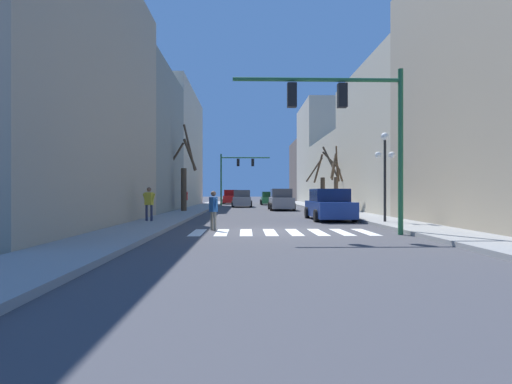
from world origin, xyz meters
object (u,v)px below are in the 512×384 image
Objects in this scene: car_at_intersection at (281,200)px; pedestrian_crossing_street at (149,201)px; street_tree_right_mid at (324,181)px; traffic_signal_near at (352,115)px; car_parked_left_near at (242,199)px; pedestrian_near_right_corner at (213,207)px; car_parked_left_far at (269,199)px; street_lamp_right_corner at (385,158)px; car_parked_left_mid at (231,197)px; traffic_signal_far at (235,169)px; street_tree_left_mid at (184,177)px; street_tree_left_far at (336,182)px; pedestrian_on_right_sidewalk at (185,198)px; car_parked_right_mid at (329,205)px.

car_at_intersection reaches higher than pedestrian_crossing_street.
traffic_signal_near is at bearing -98.47° from street_tree_right_mid.
car_parked_left_near is 0.79× the size of street_tree_right_mid.
street_tree_right_mid is at bearing 73.61° from pedestrian_crossing_street.
pedestrian_near_right_corner is (-4.27, -17.77, 0.09)m from car_at_intersection.
car_parked_left_far is 14.18m from street_tree_right_mid.
car_parked_left_mid is (-8.28, 32.95, -2.23)m from street_lamp_right_corner.
traffic_signal_far is 0.92× the size of street_tree_left_mid.
traffic_signal_far is at bearing 19.68° from car_at_intersection.
car_parked_left_far is 32.13m from pedestrian_near_right_corner.
car_parked_left_near is at bearing 121.67° from street_tree_left_far.
traffic_signal_near reaches higher than pedestrian_crossing_street.
pedestrian_crossing_street is 0.33× the size of street_tree_left_far.
car_at_intersection is 4.11m from street_tree_right_mid.
car_parked_left_mid is at bearing 111.05° from street_tree_left_far.
pedestrian_near_right_corner is 0.96× the size of pedestrian_on_right_sidewalk.
traffic_signal_near reaches higher than car_parked_left_far.
traffic_signal_far is at bearing 148.06° from pedestrian_near_right_corner.
street_lamp_right_corner reaches higher than car_parked_left_mid.
street_tree_left_mid reaches higher than street_tree_right_mid.
car_parked_left_near is 2.70× the size of pedestrian_near_right_corner.
car_parked_left_mid is 3.08× the size of pedestrian_near_right_corner.
pedestrian_on_right_sidewalk is at bearing 85.82° from street_tree_left_mid.
car_parked_left_far is at bearing 3.65° from car_parked_right_mid.
traffic_signal_far is at bearing 116.04° from street_tree_left_far.
pedestrian_crossing_street is 10.51m from pedestrian_on_right_sidewalk.
pedestrian_crossing_street is at bearing 175.20° from car_parked_left_mid.
pedestrian_on_right_sidewalk is (-3.19, 13.79, 0.19)m from pedestrian_near_right_corner.
pedestrian_near_right_corner is (-5.00, 1.76, -3.30)m from traffic_signal_near.
car_parked_left_mid is at bearing 149.25° from pedestrian_near_right_corner.
traffic_signal_near reaches higher than street_lamp_right_corner.
car_parked_left_near is at bearing -172.00° from car_parked_left_mid.
traffic_signal_near is 1.26× the size of street_tree_left_far.
pedestrian_crossing_street is 15.15m from street_tree_left_far.
pedestrian_near_right_corner is (-4.12, -31.86, 0.18)m from car_parked_left_far.
car_parked_right_mid is (1.67, -26.11, 0.05)m from car_parked_left_far.
pedestrian_crossing_street is 18.87m from street_tree_right_mid.
traffic_signal_far is 24.50m from car_parked_right_mid.
car_parked_left_mid is (-4.71, 3.63, 0.10)m from car_parked_left_far.
pedestrian_on_right_sidewalk reaches higher than car_parked_left_near.
pedestrian_crossing_street is (-7.41, -28.59, 0.36)m from car_parked_left_far.
pedestrian_crossing_street is (-10.99, 0.73, -1.98)m from street_lamp_right_corner.
car_parked_left_far is (4.00, 2.51, -3.43)m from traffic_signal_far.
street_tree_right_mid is at bearing -109.72° from pedestrian_on_right_sidewalk.
car_at_intersection is 0.87× the size of street_tree_right_mid.
street_lamp_right_corner is 2.65× the size of pedestrian_near_right_corner.
car_parked_right_mid reaches higher than car_parked_left_far.
traffic_signal_near is at bearing 38.88° from pedestrian_near_right_corner.
street_lamp_right_corner reaches higher than pedestrian_near_right_corner.
street_tree_left_mid is at bearing 133.97° from pedestrian_on_right_sidewalk.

